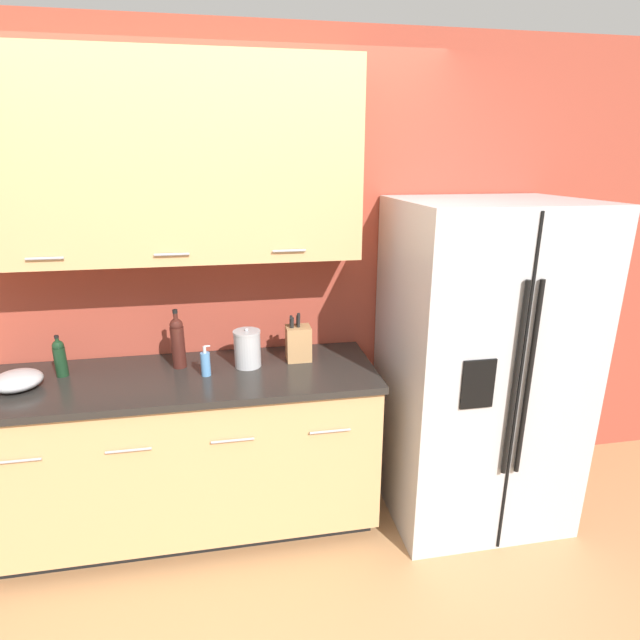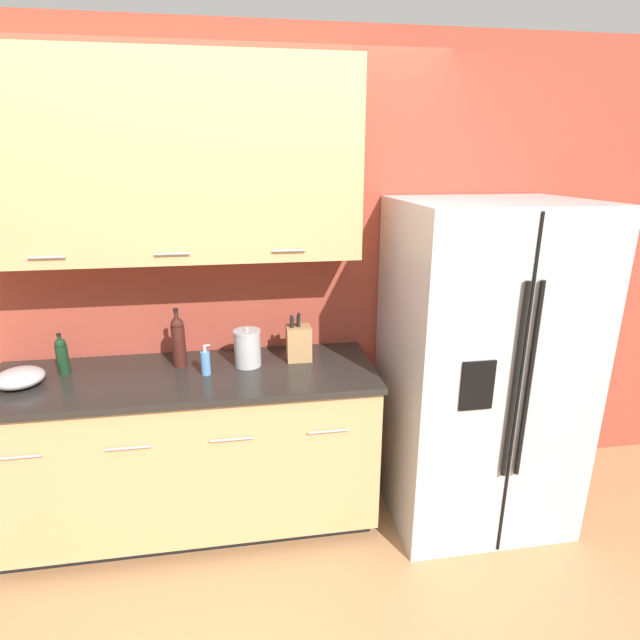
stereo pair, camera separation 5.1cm
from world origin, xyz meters
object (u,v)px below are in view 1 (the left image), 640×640
(refrigerator, at_px, (478,365))
(oil_bottle, at_px, (60,357))
(knife_block, at_px, (298,343))
(wine_bottle, at_px, (178,342))
(mixing_bowl, at_px, (17,380))
(steel_canister, at_px, (247,348))
(soap_dispenser, at_px, (206,364))

(refrigerator, relative_size, oil_bottle, 8.21)
(knife_block, distance_m, wine_bottle, 0.63)
(knife_block, relative_size, oil_bottle, 1.26)
(mixing_bowl, bearing_deg, steel_canister, 4.31)
(wine_bottle, relative_size, mixing_bowl, 1.41)
(knife_block, bearing_deg, wine_bottle, 178.85)
(knife_block, xyz_separation_m, mixing_bowl, (-1.36, -0.12, -0.06))
(knife_block, relative_size, wine_bottle, 0.86)
(knife_block, height_order, soap_dispenser, knife_block)
(soap_dispenser, xyz_separation_m, mixing_bowl, (-0.87, 0.00, -0.02))
(knife_block, xyz_separation_m, soap_dispenser, (-0.49, -0.12, -0.03))
(wine_bottle, relative_size, oil_bottle, 1.46)
(steel_canister, bearing_deg, mixing_bowl, -175.69)
(oil_bottle, distance_m, steel_canister, 0.93)
(knife_block, height_order, wine_bottle, wine_bottle)
(soap_dispenser, height_order, mixing_bowl, soap_dispenser)
(refrigerator, height_order, soap_dispenser, refrigerator)
(oil_bottle, distance_m, mixing_bowl, 0.21)
(wine_bottle, distance_m, oil_bottle, 0.57)
(refrigerator, height_order, knife_block, refrigerator)
(knife_block, xyz_separation_m, wine_bottle, (-0.63, 0.01, 0.04))
(refrigerator, distance_m, soap_dispenser, 1.45)
(soap_dispenser, bearing_deg, wine_bottle, 136.20)
(refrigerator, bearing_deg, oil_bottle, 175.23)
(refrigerator, relative_size, steel_canister, 8.36)
(wine_bottle, bearing_deg, refrigerator, -6.80)
(steel_canister, bearing_deg, oil_bottle, 177.37)
(oil_bottle, bearing_deg, steel_canister, -2.63)
(refrigerator, bearing_deg, wine_bottle, 173.20)
(oil_bottle, xyz_separation_m, steel_canister, (0.92, -0.04, -0.00))
(refrigerator, distance_m, mixing_bowl, 2.33)
(refrigerator, height_order, mixing_bowl, refrigerator)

